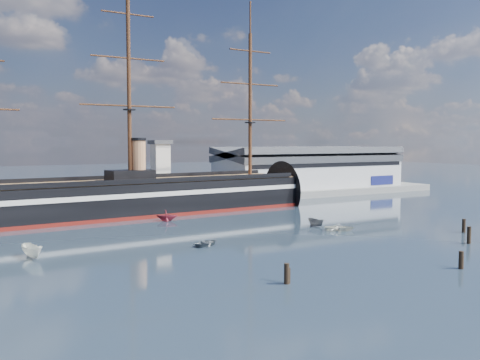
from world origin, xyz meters
TOP-DOWN VIEW (x-y plane):
  - ground at (0.00, 40.00)m, footprint 600.00×600.00m
  - quay at (10.00, 76.00)m, footprint 180.00×18.00m
  - warehouse at (58.00, 80.00)m, footprint 63.00×21.00m
  - quay_tower at (3.00, 73.00)m, footprint 5.00×5.00m
  - warship at (-13.54, 60.00)m, footprint 113.28×20.91m
  - motorboat_a at (-37.31, 24.09)m, footprint 6.53×3.27m
  - motorboat_b at (-11.69, 19.37)m, footprint 2.23×3.14m
  - motorboat_c at (15.81, 25.60)m, footprint 5.02×1.99m
  - motorboat_d at (-6.31, 47.70)m, footprint 6.00×7.40m
  - motorboat_e at (16.22, 19.32)m, footprint 3.14×3.56m
  - piling_near_left at (-14.56, -5.92)m, footprint 0.64×0.64m
  - piling_near_mid at (9.31, -11.76)m, footprint 0.64×0.64m
  - piling_near_right at (25.53, -1.34)m, footprint 0.64×0.64m
  - piling_far_right at (34.24, 5.95)m, footprint 0.64×0.64m

SIDE VIEW (x-z plane):
  - ground at x=0.00m, z-range 0.00..0.00m
  - quay at x=10.00m, z-range -1.00..1.00m
  - motorboat_a at x=-37.31m, z-range -1.25..1.25m
  - motorboat_b at x=-11.69m, z-range -0.68..0.68m
  - motorboat_c at x=15.81m, z-range -0.99..0.99m
  - motorboat_d at x=-6.31m, z-range -1.25..1.25m
  - motorboat_e at x=16.22m, z-range -0.80..0.80m
  - piling_near_left at x=-14.56m, z-range -1.57..1.57m
  - piling_near_mid at x=9.31m, z-range -1.52..1.52m
  - piling_near_right at x=25.53m, z-range -1.76..1.76m
  - piling_far_right at x=34.24m, z-range -1.60..1.60m
  - warship at x=-13.54m, z-range -22.93..31.01m
  - warehouse at x=58.00m, z-range 2.18..13.78m
  - quay_tower at x=3.00m, z-range 2.25..17.25m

